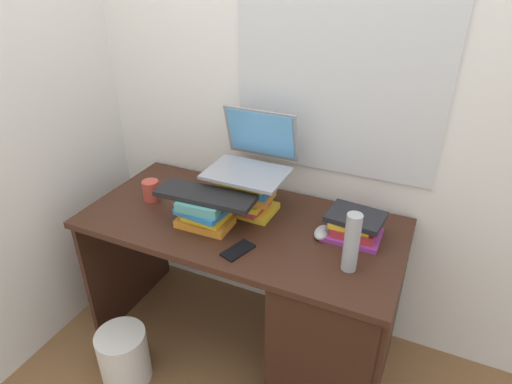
{
  "coord_description": "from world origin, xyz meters",
  "views": [
    {
      "loc": [
        0.73,
        -1.43,
        1.78
      ],
      "look_at": [
        0.09,
        -0.03,
        0.92
      ],
      "focal_mm": 30.71,
      "sensor_mm": 36.0,
      "label": 1
    }
  ],
  "objects_px": {
    "water_bottle": "(352,243)",
    "laptop": "(253,156)",
    "book_stack_tall": "(247,192)",
    "cell_phone": "(238,250)",
    "computer_mouse": "(322,232)",
    "wastebasket": "(124,356)",
    "mug": "(151,190)",
    "book_stack_keyboard_riser": "(205,211)",
    "keyboard": "(205,195)",
    "desk": "(312,306)",
    "book_stack_side": "(354,225)"
  },
  "relations": [
    {
      "from": "water_bottle",
      "to": "laptop",
      "type": "bearing_deg",
      "value": 152.67
    },
    {
      "from": "book_stack_tall",
      "to": "cell_phone",
      "type": "xyz_separation_m",
      "value": [
        0.09,
        -0.28,
        -0.09
      ]
    },
    {
      "from": "computer_mouse",
      "to": "wastebasket",
      "type": "relative_size",
      "value": 0.38
    },
    {
      "from": "mug",
      "to": "book_stack_keyboard_riser",
      "type": "bearing_deg",
      "value": -14.18
    },
    {
      "from": "book_stack_side",
      "to": "book_stack_keyboard_riser",
      "type": "bearing_deg",
      "value": -162.53
    },
    {
      "from": "book_stack_tall",
      "to": "computer_mouse",
      "type": "relative_size",
      "value": 2.41
    },
    {
      "from": "desk",
      "to": "cell_phone",
      "type": "height_order",
      "value": "cell_phone"
    },
    {
      "from": "book_stack_tall",
      "to": "cell_phone",
      "type": "distance_m",
      "value": 0.31
    },
    {
      "from": "laptop",
      "to": "keyboard",
      "type": "xyz_separation_m",
      "value": [
        -0.1,
        -0.24,
        -0.1
      ]
    },
    {
      "from": "computer_mouse",
      "to": "wastebasket",
      "type": "xyz_separation_m",
      "value": [
        -0.76,
        -0.46,
        -0.62
      ]
    },
    {
      "from": "book_stack_keyboard_riser",
      "to": "mug",
      "type": "distance_m",
      "value": 0.35
    },
    {
      "from": "water_bottle",
      "to": "mug",
      "type": "bearing_deg",
      "value": 173.19
    },
    {
      "from": "book_stack_keyboard_riser",
      "to": "book_stack_tall",
      "type": "bearing_deg",
      "value": 57.09
    },
    {
      "from": "laptop",
      "to": "wastebasket",
      "type": "bearing_deg",
      "value": -124.87
    },
    {
      "from": "book_stack_side",
      "to": "mug",
      "type": "bearing_deg",
      "value": -173.87
    },
    {
      "from": "book_stack_side",
      "to": "laptop",
      "type": "height_order",
      "value": "laptop"
    },
    {
      "from": "book_stack_keyboard_riser",
      "to": "wastebasket",
      "type": "height_order",
      "value": "book_stack_keyboard_riser"
    },
    {
      "from": "computer_mouse",
      "to": "cell_phone",
      "type": "height_order",
      "value": "computer_mouse"
    },
    {
      "from": "water_bottle",
      "to": "cell_phone",
      "type": "xyz_separation_m",
      "value": [
        -0.42,
        -0.08,
        -0.11
      ]
    },
    {
      "from": "desk",
      "to": "book_stack_side",
      "type": "bearing_deg",
      "value": 45.01
    },
    {
      "from": "keyboard",
      "to": "water_bottle",
      "type": "height_order",
      "value": "water_bottle"
    },
    {
      "from": "book_stack_keyboard_riser",
      "to": "wastebasket",
      "type": "distance_m",
      "value": 0.8
    },
    {
      "from": "water_bottle",
      "to": "desk",
      "type": "bearing_deg",
      "value": 147.01
    },
    {
      "from": "desk",
      "to": "computer_mouse",
      "type": "bearing_deg",
      "value": 88.76
    },
    {
      "from": "book_stack_tall",
      "to": "mug",
      "type": "distance_m",
      "value": 0.47
    },
    {
      "from": "keyboard",
      "to": "computer_mouse",
      "type": "height_order",
      "value": "keyboard"
    },
    {
      "from": "book_stack_keyboard_riser",
      "to": "mug",
      "type": "xyz_separation_m",
      "value": [
        -0.34,
        0.09,
        -0.02
      ]
    },
    {
      "from": "water_bottle",
      "to": "wastebasket",
      "type": "xyz_separation_m",
      "value": [
        -0.91,
        -0.3,
        -0.72
      ]
    },
    {
      "from": "book_stack_side",
      "to": "water_bottle",
      "type": "relative_size",
      "value": 1.0
    },
    {
      "from": "laptop",
      "to": "wastebasket",
      "type": "height_order",
      "value": "laptop"
    },
    {
      "from": "book_stack_tall",
      "to": "book_stack_keyboard_riser",
      "type": "bearing_deg",
      "value": -122.91
    },
    {
      "from": "laptop",
      "to": "cell_phone",
      "type": "distance_m",
      "value": 0.43
    },
    {
      "from": "mug",
      "to": "water_bottle",
      "type": "height_order",
      "value": "water_bottle"
    },
    {
      "from": "mug",
      "to": "book_stack_tall",
      "type": "bearing_deg",
      "value": 11.15
    },
    {
      "from": "laptop",
      "to": "computer_mouse",
      "type": "bearing_deg",
      "value": -16.4
    },
    {
      "from": "keyboard",
      "to": "book_stack_keyboard_riser",
      "type": "bearing_deg",
      "value": 167.13
    },
    {
      "from": "wastebasket",
      "to": "cell_phone",
      "type": "bearing_deg",
      "value": 24.27
    },
    {
      "from": "book_stack_tall",
      "to": "desk",
      "type": "bearing_deg",
      "value": -16.36
    },
    {
      "from": "desk",
      "to": "book_stack_keyboard_riser",
      "type": "height_order",
      "value": "book_stack_keyboard_riser"
    },
    {
      "from": "desk",
      "to": "book_stack_keyboard_riser",
      "type": "xyz_separation_m",
      "value": [
        -0.48,
        -0.07,
        0.41
      ]
    },
    {
      "from": "book_stack_side",
      "to": "water_bottle",
      "type": "xyz_separation_m",
      "value": [
        0.04,
        -0.22,
        0.07
      ]
    },
    {
      "from": "book_stack_keyboard_riser",
      "to": "laptop",
      "type": "relative_size",
      "value": 0.68
    },
    {
      "from": "mug",
      "to": "desk",
      "type": "bearing_deg",
      "value": -1.16
    },
    {
      "from": "keyboard",
      "to": "cell_phone",
      "type": "bearing_deg",
      "value": -31.0
    },
    {
      "from": "book_stack_keyboard_riser",
      "to": "computer_mouse",
      "type": "distance_m",
      "value": 0.5
    },
    {
      "from": "book_stack_keyboard_riser",
      "to": "cell_phone",
      "type": "relative_size",
      "value": 1.7
    },
    {
      "from": "desk",
      "to": "cell_phone",
      "type": "bearing_deg",
      "value": -146.36
    },
    {
      "from": "laptop",
      "to": "computer_mouse",
      "type": "relative_size",
      "value": 3.29
    },
    {
      "from": "book_stack_tall",
      "to": "wastebasket",
      "type": "bearing_deg",
      "value": -128.04
    },
    {
      "from": "book_stack_tall",
      "to": "water_bottle",
      "type": "height_order",
      "value": "water_bottle"
    }
  ]
}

